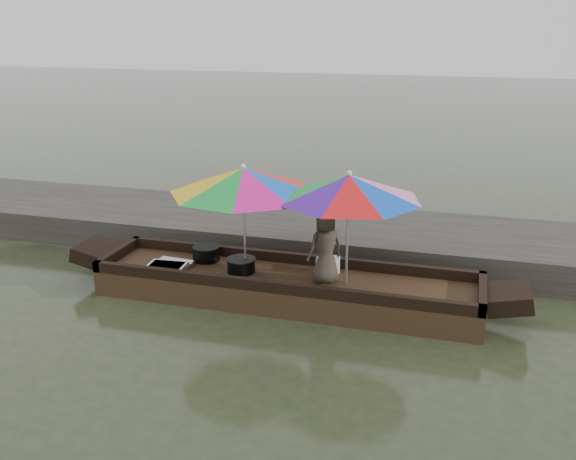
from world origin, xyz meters
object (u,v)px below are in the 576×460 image
(boat_hull, at_px, (286,288))
(tray_scallop, at_px, (173,264))
(tray_crayfish, at_px, (167,267))
(umbrella_bow, at_px, (244,220))
(cooking_pot, at_px, (206,253))
(umbrella_stern, at_px, (348,229))
(vendor, at_px, (325,247))
(charcoal_grill, at_px, (241,266))
(supply_bag, at_px, (328,266))

(boat_hull, xyz_separation_m, tray_scallop, (-1.68, -0.07, 0.21))
(tray_crayfish, xyz_separation_m, umbrella_bow, (1.10, 0.24, 0.73))
(boat_hull, relative_size, tray_crayfish, 9.91)
(cooking_pot, height_order, umbrella_bow, umbrella_bow)
(tray_crayfish, distance_m, tray_scallop, 0.17)
(umbrella_stern, bearing_deg, vendor, -172.39)
(boat_hull, height_order, vendor, vendor)
(charcoal_grill, xyz_separation_m, supply_bag, (1.19, 0.25, 0.04))
(cooking_pot, xyz_separation_m, vendor, (1.87, -0.34, 0.40))
(vendor, height_order, umbrella_stern, umbrella_stern)
(supply_bag, height_order, vendor, vendor)
(umbrella_stern, bearing_deg, tray_scallop, -178.34)
(umbrella_stern, bearing_deg, cooking_pot, 172.17)
(umbrella_bow, bearing_deg, umbrella_stern, 0.00)
(tray_crayfish, xyz_separation_m, charcoal_grill, (1.03, 0.24, 0.05))
(boat_hull, xyz_separation_m, cooking_pot, (-1.32, 0.30, 0.28))
(umbrella_stern, bearing_deg, tray_crayfish, -174.58)
(tray_scallop, height_order, umbrella_bow, umbrella_bow)
(boat_hull, bearing_deg, tray_crayfish, -171.90)
(charcoal_grill, relative_size, umbrella_stern, 0.20)
(boat_hull, distance_m, vendor, 0.88)
(tray_crayfish, bearing_deg, vendor, 5.14)
(tray_scallop, relative_size, supply_bag, 1.91)
(supply_bag, relative_size, umbrella_bow, 0.14)
(tray_scallop, xyz_separation_m, umbrella_stern, (2.52, 0.07, 0.74))
(tray_crayfish, bearing_deg, umbrella_bow, 12.38)
(boat_hull, distance_m, charcoal_grill, 0.71)
(boat_hull, distance_m, cooking_pot, 1.38)
(vendor, relative_size, umbrella_stern, 0.53)
(umbrella_bow, bearing_deg, cooking_pot, 157.65)
(boat_hull, height_order, charcoal_grill, charcoal_grill)
(tray_crayfish, relative_size, umbrella_stern, 0.28)
(cooking_pot, relative_size, supply_bag, 1.42)
(cooking_pot, bearing_deg, umbrella_bow, -22.35)
(charcoal_grill, distance_m, umbrella_stern, 1.65)
(vendor, bearing_deg, cooking_pot, -50.07)
(charcoal_grill, height_order, vendor, vendor)
(supply_bag, bearing_deg, umbrella_stern, -38.72)
(cooking_pot, height_order, vendor, vendor)
(cooking_pot, distance_m, umbrella_bow, 1.03)
(tray_scallop, height_order, vendor, vendor)
(supply_bag, bearing_deg, cooking_pot, 178.50)
(tray_crayfish, xyz_separation_m, supply_bag, (2.22, 0.49, 0.09))
(vendor, distance_m, umbrella_bow, 1.18)
(cooking_pot, relative_size, tray_scallop, 0.74)
(supply_bag, bearing_deg, charcoal_grill, -168.34)
(cooking_pot, bearing_deg, umbrella_stern, -7.83)
(umbrella_bow, bearing_deg, charcoal_grill, 177.57)
(boat_hull, distance_m, supply_bag, 0.66)
(umbrella_bow, relative_size, umbrella_stern, 1.06)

